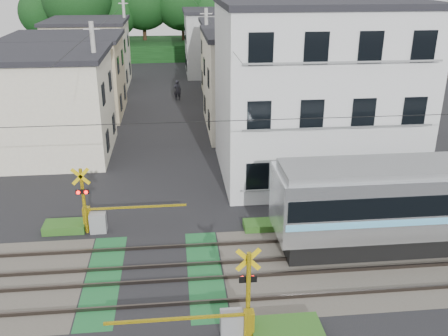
{
  "coord_description": "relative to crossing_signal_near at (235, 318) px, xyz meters",
  "views": [
    {
      "loc": [
        0.97,
        -16.07,
        10.77
      ],
      "look_at": [
        3.15,
        5.0,
        2.22
      ],
      "focal_mm": 40.0,
      "sensor_mm": 36.0,
      "label": 1
    }
  ],
  "objects": [
    {
      "name": "tree_hill",
      "position": [
        -2.24,
        52.26,
        4.74
      ],
      "size": [
        40.0,
        14.09,
        11.81
      ],
      "color": "#133A14",
      "rests_on": "ground"
    },
    {
      "name": "catenary",
      "position": [
        3.41,
        3.69,
        2.98
      ],
      "size": [
        60.0,
        5.04,
        7.0
      ],
      "color": "#2D2D33",
      "rests_on": "ground"
    },
    {
      "name": "track_bed",
      "position": [
        -2.59,
        3.65,
        -0.67
      ],
      "size": [
        120.0,
        120.0,
        0.14
      ],
      "color": "#47423A",
      "rests_on": "ground"
    },
    {
      "name": "crossing_signal_far",
      "position": [
        -5.17,
        7.31,
        0.0
      ],
      "size": [
        4.74,
        0.65,
        3.09
      ],
      "color": "yellow",
      "rests_on": "ground"
    },
    {
      "name": "apartment_block",
      "position": [
        5.91,
        13.15,
        3.94
      ],
      "size": [
        10.2,
        8.36,
        9.3
      ],
      "color": "silver",
      "rests_on": "ground"
    },
    {
      "name": "crossing_signal_near",
      "position": [
        0.0,
        0.0,
        0.0
      ],
      "size": [
        4.74,
        0.65,
        3.09
      ],
      "color": "yellow",
      "rests_on": "ground"
    },
    {
      "name": "houses_row",
      "position": [
        -2.33,
        29.57,
        2.53
      ],
      "size": [
        22.07,
        31.35,
        6.8
      ],
      "color": "beige",
      "rests_on": "ground"
    },
    {
      "name": "ground",
      "position": [
        -2.59,
        3.65,
        -0.71
      ],
      "size": [
        120.0,
        120.0,
        0.0
      ],
      "primitive_type": "plane",
      "color": "black"
    },
    {
      "name": "pedestrian",
      "position": [
        -1.25,
        30.25,
        0.18
      ],
      "size": [
        0.72,
        0.55,
        1.78
      ],
      "primitive_type": "imported",
      "rotation": [
        0.0,
        0.0,
        2.93
      ],
      "color": "#23222B",
      "rests_on": "ground"
    },
    {
      "name": "utility_poles",
      "position": [
        -3.64,
        26.66,
        3.37
      ],
      "size": [
        7.9,
        42.0,
        8.0
      ],
      "color": "#A5A5A0",
      "rests_on": "ground"
    },
    {
      "name": "weed_patches",
      "position": [
        -0.83,
        3.56,
        -0.53
      ],
      "size": [
        10.25,
        8.8,
        0.4
      ],
      "color": "#2D5E1E",
      "rests_on": "ground"
    }
  ]
}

